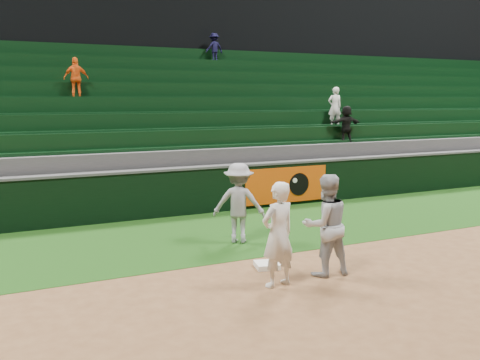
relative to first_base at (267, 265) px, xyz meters
name	(u,v)px	position (x,y,z in m)	size (l,w,h in m)	color
ground	(284,271)	(0.18, -0.32, -0.05)	(70.00, 70.00, 0.00)	brown
foul_grass	(217,233)	(0.18, 2.68, -0.04)	(36.00, 4.20, 0.01)	#13370D
upper_deck	(90,32)	(0.18, 17.13, 5.95)	(40.00, 12.00, 12.00)	black
first_base	(267,265)	(0.00, 0.00, 0.00)	(0.41, 0.41, 0.09)	white
first_baseman	(278,234)	(-0.30, -0.91, 0.81)	(0.63, 0.41, 1.72)	white
baserunner	(326,225)	(0.72, -0.77, 0.83)	(0.85, 0.67, 1.76)	#AAADB4
base_coach	(239,203)	(0.28, 1.76, 0.80)	(1.09, 0.63, 1.69)	gray
field_wall	(185,191)	(0.20, 4.88, 0.59)	(36.00, 0.45, 1.25)	black
stadium_seating	(144,140)	(0.18, 8.65, 1.65)	(36.00, 5.95, 5.42)	#3A3A3C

